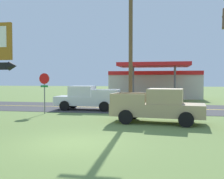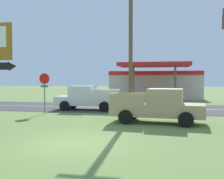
{
  "view_description": "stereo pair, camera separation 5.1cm",
  "coord_description": "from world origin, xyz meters",
  "views": [
    {
      "loc": [
        3.37,
        -9.63,
        2.46
      ],
      "look_at": [
        0.0,
        8.0,
        1.8
      ],
      "focal_mm": 42.1,
      "sensor_mm": 36.0,
      "label": 1
    },
    {
      "loc": [
        3.42,
        -9.62,
        2.46
      ],
      "look_at": [
        0.0,
        8.0,
        1.8
      ],
      "focal_mm": 42.1,
      "sensor_mm": 36.0,
      "label": 2
    }
  ],
  "objects": [
    {
      "name": "utility_pole",
      "position": [
        1.31,
        7.69,
        5.21
      ],
      "size": [
        1.82,
        0.26,
        9.83
      ],
      "color": "brown",
      "rests_on": "ground"
    },
    {
      "name": "pickup_white_on_road",
      "position": [
        -2.67,
        11.0,
        0.96
      ],
      "size": [
        5.2,
        2.24,
        1.96
      ],
      "color": "silver",
      "rests_on": "ground"
    },
    {
      "name": "gas_station",
      "position": [
        2.41,
        26.86,
        1.94
      ],
      "size": [
        12.0,
        11.5,
        4.4
      ],
      "color": "beige",
      "rests_on": "ground"
    },
    {
      "name": "stop_sign",
      "position": [
        -4.99,
        8.06,
        2.03
      ],
      "size": [
        0.8,
        0.08,
        2.95
      ],
      "color": "slate",
      "rests_on": "ground"
    },
    {
      "name": "road_asphalt",
      "position": [
        0.0,
        13.0,
        0.01
      ],
      "size": [
        140.0,
        8.0,
        0.02
      ],
      "primitive_type": "cube",
      "color": "#3D3D3F",
      "rests_on": "ground"
    },
    {
      "name": "ground_plane",
      "position": [
        0.0,
        0.0,
        0.0
      ],
      "size": [
        180.0,
        180.0,
        0.0
      ],
      "primitive_type": "plane",
      "color": "olive"
    },
    {
      "name": "road_centre_line",
      "position": [
        0.0,
        13.0,
        0.02
      ],
      "size": [
        126.0,
        0.2,
        0.01
      ],
      "primitive_type": "cube",
      "color": "gold",
      "rests_on": "road_asphalt"
    },
    {
      "name": "pickup_tan_parked_on_lawn",
      "position": [
        3.18,
        5.53,
        0.96
      ],
      "size": [
        5.38,
        2.66,
        1.96
      ],
      "color": "tan",
      "rests_on": "ground"
    }
  ]
}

